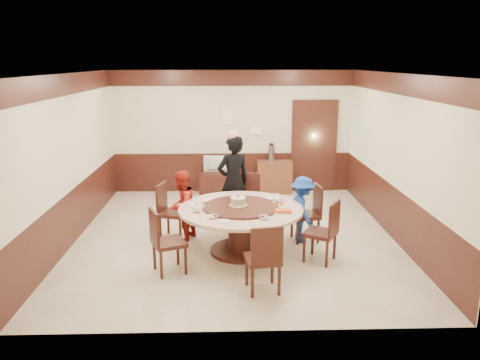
{
  "coord_description": "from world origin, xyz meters",
  "views": [
    {
      "loc": [
        -0.14,
        -7.75,
        3.0
      ],
      "look_at": [
        0.08,
        -0.31,
        1.1
      ],
      "focal_mm": 35.0,
      "sensor_mm": 36.0,
      "label": 1
    }
  ],
  "objects_px": {
    "shrimp_platter": "(283,212)",
    "thermos": "(271,153)",
    "person_standing": "(233,182)",
    "person_red": "(182,206)",
    "birthday_cake": "(238,201)",
    "television": "(218,164)",
    "banquet_table": "(241,221)",
    "side_cabinet": "(274,177)",
    "tv_stand": "(218,183)",
    "person_blue": "(302,210)"
  },
  "relations": [
    {
      "from": "banquet_table",
      "to": "side_cabinet",
      "type": "bearing_deg",
      "value": 75.71
    },
    {
      "from": "birthday_cake",
      "to": "person_red",
      "type": "bearing_deg",
      "value": 150.41
    },
    {
      "from": "birthday_cake",
      "to": "television",
      "type": "height_order",
      "value": "birthday_cake"
    },
    {
      "from": "person_blue",
      "to": "birthday_cake",
      "type": "distance_m",
      "value": 1.2
    },
    {
      "from": "person_blue",
      "to": "shrimp_platter",
      "type": "height_order",
      "value": "person_blue"
    },
    {
      "from": "banquet_table",
      "to": "person_blue",
      "type": "height_order",
      "value": "person_blue"
    },
    {
      "from": "tv_stand",
      "to": "thermos",
      "type": "relative_size",
      "value": 2.24
    },
    {
      "from": "person_red",
      "to": "shrimp_platter",
      "type": "distance_m",
      "value": 1.86
    },
    {
      "from": "thermos",
      "to": "television",
      "type": "bearing_deg",
      "value": -178.61
    },
    {
      "from": "television",
      "to": "person_red",
      "type": "bearing_deg",
      "value": 84.75
    },
    {
      "from": "side_cabinet",
      "to": "tv_stand",
      "type": "bearing_deg",
      "value": -178.69
    },
    {
      "from": "birthday_cake",
      "to": "tv_stand",
      "type": "xyz_separation_m",
      "value": [
        -0.38,
        3.42,
        -0.6
      ]
    },
    {
      "from": "person_red",
      "to": "side_cabinet",
      "type": "height_order",
      "value": "person_red"
    },
    {
      "from": "shrimp_platter",
      "to": "thermos",
      "type": "bearing_deg",
      "value": 87.36
    },
    {
      "from": "birthday_cake",
      "to": "shrimp_platter",
      "type": "bearing_deg",
      "value": -26.99
    },
    {
      "from": "television",
      "to": "side_cabinet",
      "type": "relative_size",
      "value": 0.83
    },
    {
      "from": "tv_stand",
      "to": "person_standing",
      "type": "bearing_deg",
      "value": -81.91
    },
    {
      "from": "side_cabinet",
      "to": "person_standing",
      "type": "bearing_deg",
      "value": -113.31
    },
    {
      "from": "person_standing",
      "to": "person_blue",
      "type": "relative_size",
      "value": 1.52
    },
    {
      "from": "banquet_table",
      "to": "person_red",
      "type": "height_order",
      "value": "person_red"
    },
    {
      "from": "birthday_cake",
      "to": "shrimp_platter",
      "type": "xyz_separation_m",
      "value": [
        0.68,
        -0.35,
        -0.07
      ]
    },
    {
      "from": "banquet_table",
      "to": "person_standing",
      "type": "relative_size",
      "value": 1.14
    },
    {
      "from": "banquet_table",
      "to": "birthday_cake",
      "type": "distance_m",
      "value": 0.32
    },
    {
      "from": "person_red",
      "to": "television",
      "type": "height_order",
      "value": "person_red"
    },
    {
      "from": "person_standing",
      "to": "birthday_cake",
      "type": "relative_size",
      "value": 6.04
    },
    {
      "from": "person_standing",
      "to": "television",
      "type": "height_order",
      "value": "person_standing"
    },
    {
      "from": "banquet_table",
      "to": "television",
      "type": "relative_size",
      "value": 2.94
    },
    {
      "from": "birthday_cake",
      "to": "thermos",
      "type": "height_order",
      "value": "thermos"
    },
    {
      "from": "birthday_cake",
      "to": "television",
      "type": "distance_m",
      "value": 3.45
    },
    {
      "from": "birthday_cake",
      "to": "thermos",
      "type": "distance_m",
      "value": 3.56
    },
    {
      "from": "tv_stand",
      "to": "thermos",
      "type": "bearing_deg",
      "value": 1.39
    },
    {
      "from": "tv_stand",
      "to": "television",
      "type": "relative_size",
      "value": 1.27
    },
    {
      "from": "television",
      "to": "thermos",
      "type": "distance_m",
      "value": 1.26
    },
    {
      "from": "thermos",
      "to": "person_blue",
      "type": "bearing_deg",
      "value": -85.45
    },
    {
      "from": "television",
      "to": "thermos",
      "type": "height_order",
      "value": "thermos"
    },
    {
      "from": "person_red",
      "to": "tv_stand",
      "type": "bearing_deg",
      "value": -166.34
    },
    {
      "from": "person_red",
      "to": "birthday_cake",
      "type": "bearing_deg",
      "value": 85.17
    },
    {
      "from": "tv_stand",
      "to": "side_cabinet",
      "type": "height_order",
      "value": "side_cabinet"
    },
    {
      "from": "person_standing",
      "to": "tv_stand",
      "type": "relative_size",
      "value": 2.02
    },
    {
      "from": "birthday_cake",
      "to": "side_cabinet",
      "type": "distance_m",
      "value": 3.61
    },
    {
      "from": "person_blue",
      "to": "birthday_cake",
      "type": "bearing_deg",
      "value": 102.29
    },
    {
      "from": "banquet_table",
      "to": "side_cabinet",
      "type": "distance_m",
      "value": 3.61
    },
    {
      "from": "banquet_table",
      "to": "television",
      "type": "height_order",
      "value": "television"
    },
    {
      "from": "person_red",
      "to": "birthday_cake",
      "type": "height_order",
      "value": "person_red"
    },
    {
      "from": "birthday_cake",
      "to": "shrimp_platter",
      "type": "height_order",
      "value": "birthday_cake"
    },
    {
      "from": "person_blue",
      "to": "side_cabinet",
      "type": "bearing_deg",
      "value": -4.67
    },
    {
      "from": "banquet_table",
      "to": "birthday_cake",
      "type": "height_order",
      "value": "birthday_cake"
    },
    {
      "from": "banquet_table",
      "to": "television",
      "type": "distance_m",
      "value": 3.49
    },
    {
      "from": "side_cabinet",
      "to": "thermos",
      "type": "relative_size",
      "value": 2.11
    },
    {
      "from": "person_standing",
      "to": "person_red",
      "type": "xyz_separation_m",
      "value": [
        -0.89,
        -0.62,
        -0.25
      ]
    }
  ]
}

